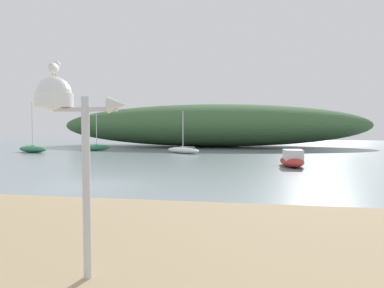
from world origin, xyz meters
TOP-DOWN VIEW (x-y plane):
  - ground_plane at (0.00, 0.00)m, footprint 120.00×120.00m
  - distant_hill at (1.15, 31.55)m, footprint 42.16×13.81m
  - mast_structure at (3.52, -8.85)m, footprint 1.39×0.55m
  - seagull_on_radar at (3.37, -8.83)m, footprint 0.17×0.37m
  - sailboat_centre_water at (0.03, 18.35)m, footprint 4.12×3.26m
  - sailboat_west_reach at (-10.27, 20.74)m, footprint 2.61×3.24m
  - motorboat_far_right at (9.16, 8.43)m, footprint 1.59×3.71m
  - sailboat_inner_mooring at (-15.52, 17.02)m, footprint 4.36×2.83m

SIDE VIEW (x-z plane):
  - ground_plane at x=0.00m, z-range 0.00..0.00m
  - sailboat_centre_water at x=0.03m, z-range -1.80..2.42m
  - sailboat_west_reach at x=-10.27m, z-range -1.77..2.48m
  - sailboat_inner_mooring at x=-15.52m, z-range -2.21..2.91m
  - motorboat_far_right at x=9.16m, z-range -0.13..0.98m
  - mast_structure at x=3.52m, z-range 1.20..4.22m
  - distant_hill at x=1.15m, z-range 0.00..5.78m
  - seagull_on_radar at x=3.37m, z-range 3.24..3.49m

